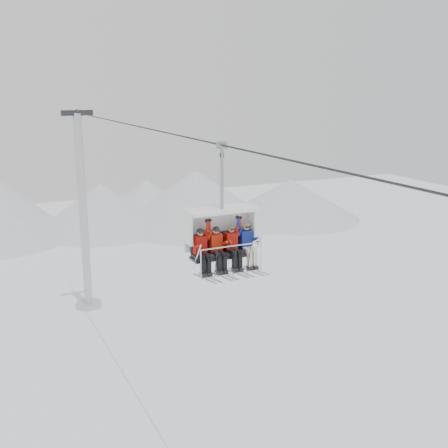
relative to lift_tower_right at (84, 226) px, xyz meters
name	(u,v)px	position (x,y,z in m)	size (l,w,h in m)	color
ridgeline	(27,212)	(-1.58, 20.05, -2.94)	(72.00, 21.00, 7.00)	silver
lift_tower_right	(84,226)	(0.00, 0.00, 0.00)	(2.00, 1.80, 13.48)	#BABDC2
haul_cable	(224,146)	(0.00, -22.00, 7.52)	(0.06, 0.06, 50.00)	#2A2A2F
chairlift_carrier	(220,230)	(0.00, -21.74, 4.86)	(2.22, 1.17, 3.98)	black
skier_far_left	(202,250)	(-0.78, -22.04, 4.40)	(0.38, 1.69, 1.53)	#B10F0A
skier_center_left	(217,248)	(-0.25, -22.04, 4.40)	(0.38, 1.69, 1.53)	red
skier_center_right	(233,246)	(0.28, -22.05, 4.39)	(0.37, 1.69, 1.50)	red
skier_far_right	(248,244)	(0.80, -22.04, 4.40)	(0.38, 1.69, 1.53)	navy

